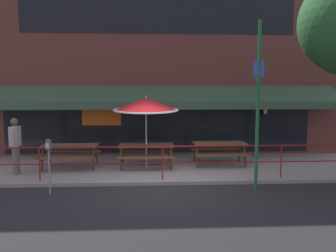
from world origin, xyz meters
TOP-DOWN VIEW (x-y plane):
  - ground_plane at (0.00, 0.00)m, footprint 120.00×120.00m
  - patio_deck at (0.00, 2.00)m, footprint 15.00×4.00m
  - restaurant_building at (0.00, 4.23)m, footprint 15.00×1.60m
  - patio_railing at (0.00, 0.30)m, footprint 13.84×0.04m
  - picnic_table_left at (-2.98, 1.87)m, footprint 1.80×1.42m
  - picnic_table_centre at (-0.48, 1.84)m, footprint 1.80×1.42m
  - picnic_table_right at (2.01, 2.11)m, footprint 1.80×1.42m
  - patio_umbrella_centre at (-0.48, 1.87)m, footprint 2.14×2.14m
  - pedestrian_walking at (-4.43, 1.15)m, footprint 0.26×0.62m
  - parking_meter_near at (-2.90, -0.62)m, footprint 0.15×0.16m
  - street_sign_pole at (2.47, -0.45)m, footprint 0.28×0.09m

SIDE VIEW (x-z plane):
  - ground_plane at x=0.00m, z-range 0.00..0.00m
  - patio_deck at x=0.00m, z-range 0.00..0.10m
  - picnic_table_left at x=-2.98m, z-range 0.33..1.08m
  - picnic_table_centre at x=-0.48m, z-range 0.33..1.08m
  - picnic_table_right at x=2.01m, z-range 0.33..1.08m
  - patio_railing at x=0.00m, z-range 0.32..1.28m
  - pedestrian_walking at x=-4.43m, z-range 0.20..1.91m
  - parking_meter_near at x=-2.90m, z-range 0.44..1.86m
  - patio_umbrella_centre at x=-0.48m, z-range 0.99..3.37m
  - street_sign_pole at x=2.47m, z-range 0.06..4.48m
  - restaurant_building at x=0.00m, z-range -0.03..7.86m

